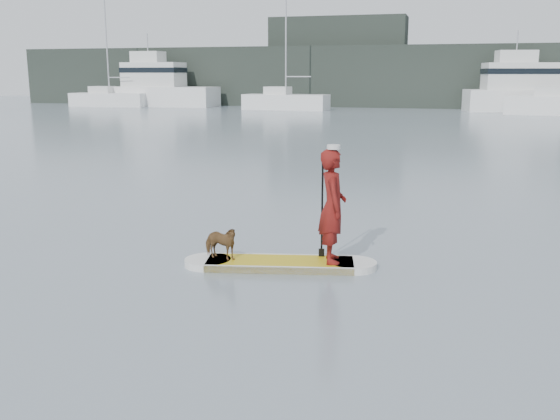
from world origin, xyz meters
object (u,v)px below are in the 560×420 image
(paddler, at_px, (333,206))
(sailboat_e, at_px, (559,104))
(motor_yacht_a, at_px, (528,89))
(motor_yacht_b, at_px, (159,86))
(dog, at_px, (220,243))
(paddleboard, at_px, (280,264))
(sailboat_c, at_px, (285,101))
(sailboat_a, at_px, (109,98))

(paddler, distance_m, sailboat_e, 46.26)
(motor_yacht_a, distance_m, motor_yacht_b, 35.48)
(sailboat_e, bearing_deg, dog, -96.66)
(paddler, height_order, dog, paddler)
(dog, distance_m, sailboat_e, 47.08)
(paddleboard, distance_m, dog, 1.09)
(paddleboard, distance_m, paddler, 1.34)
(motor_yacht_a, bearing_deg, sailboat_e, -76.29)
(paddleboard, distance_m, sailboat_e, 46.63)
(paddleboard, xyz_separation_m, motor_yacht_a, (8.59, 49.87, 1.90))
(motor_yacht_a, bearing_deg, dog, -111.81)
(sailboat_e, bearing_deg, sailboat_c, -175.22)
(sailboat_a, xyz_separation_m, motor_yacht_b, (4.69, 2.01, 1.24))
(dog, relative_size, motor_yacht_b, 0.06)
(sailboat_a, xyz_separation_m, motor_yacht_a, (40.17, 2.38, 1.15))
(dog, xyz_separation_m, sailboat_a, (-30.58, 47.70, 0.39))
(paddler, bearing_deg, sailboat_c, -0.30)
(paddleboard, height_order, sailboat_e, sailboat_e)
(sailboat_a, relative_size, sailboat_e, 0.94)
(sailboat_a, distance_m, sailboat_e, 42.28)
(paddleboard, bearing_deg, motor_yacht_a, 68.27)
(paddleboard, bearing_deg, motor_yacht_b, 106.55)
(dog, bearing_deg, sailboat_a, 45.39)
(paddler, bearing_deg, paddleboard, 85.37)
(sailboat_e, distance_m, motor_yacht_a, 5.04)
(sailboat_a, bearing_deg, sailboat_c, -4.55)
(sailboat_a, height_order, sailboat_c, sailboat_a)
(paddleboard, bearing_deg, dog, 180.00)
(motor_yacht_a, bearing_deg, paddler, -109.81)
(sailboat_c, relative_size, sailboat_e, 0.91)
(sailboat_a, bearing_deg, motor_yacht_a, 1.62)
(sailboat_e, bearing_deg, motor_yacht_a, 122.35)
(sailboat_a, bearing_deg, sailboat_e, -4.61)
(dog, height_order, sailboat_a, sailboat_a)
(paddleboard, xyz_separation_m, sailboat_a, (-31.58, 47.49, 0.75))
(dog, distance_m, motor_yacht_a, 51.02)
(paddleboard, xyz_separation_m, sailboat_e, (10.65, 45.40, 0.82))
(motor_yacht_a, bearing_deg, paddleboard, -110.74)
(dog, relative_size, sailboat_a, 0.06)
(paddleboard, relative_size, sailboat_c, 0.29)
(sailboat_e, bearing_deg, motor_yacht_b, -178.57)
(paddleboard, relative_size, paddler, 1.70)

